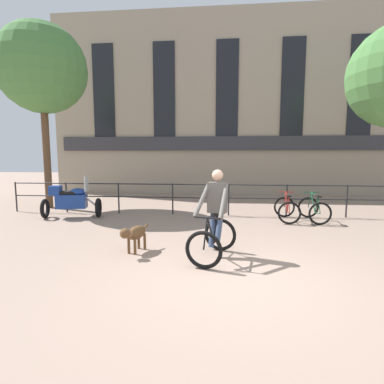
{
  "coord_description": "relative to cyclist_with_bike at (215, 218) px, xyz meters",
  "views": [
    {
      "loc": [
        -0.27,
        -4.68,
        1.96
      ],
      "look_at": [
        -1.0,
        2.86,
        1.05
      ],
      "focal_mm": 28.0,
      "sensor_mm": 36.0,
      "label": 1
    }
  ],
  "objects": [
    {
      "name": "tree_canalside_left",
      "position": [
        -6.42,
        5.06,
        4.34
      ],
      "size": [
        3.21,
        3.21,
        6.73
      ],
      "color": "brown",
      "rests_on": "ground_plane"
    },
    {
      "name": "cyclist_with_bike",
      "position": [
        0.0,
        0.0,
        0.0
      ],
      "size": [
        0.96,
        1.31,
        1.7
      ],
      "rotation": [
        0.0,
        0.0,
        -0.26
      ],
      "color": "black",
      "rests_on": "ground_plane"
    },
    {
      "name": "ground_plane",
      "position": [
        0.38,
        -1.02,
        -0.76
      ],
      "size": [
        60.0,
        60.0,
        0.0
      ],
      "primitive_type": "plane",
      "color": "gray"
    },
    {
      "name": "parked_bicycle_mid_left",
      "position": [
        2.93,
        3.53,
        -0.41
      ],
      "size": [
        0.7,
        1.13,
        0.86
      ],
      "rotation": [
        0.0,
        0.0,
        3.17
      ],
      "color": "black",
      "rests_on": "ground_plane"
    },
    {
      "name": "parked_bicycle_near_lamp",
      "position": [
        2.13,
        3.53,
        -0.41
      ],
      "size": [
        0.74,
        1.15,
        0.86
      ],
      "rotation": [
        0.0,
        0.0,
        3.07
      ],
      "color": "black",
      "rests_on": "ground_plane"
    },
    {
      "name": "dog",
      "position": [
        -1.63,
        0.09,
        -0.37
      ],
      "size": [
        0.42,
        0.94,
        0.58
      ],
      "rotation": [
        0.0,
        0.0,
        -0.32
      ],
      "color": "brown",
      "rests_on": "ground_plane"
    },
    {
      "name": "canal_railing",
      "position": [
        0.38,
        4.18,
        -0.05
      ],
      "size": [
        15.05,
        0.05,
        1.05
      ],
      "color": "#232326",
      "rests_on": "ground_plane"
    },
    {
      "name": "parked_motorcycle",
      "position": [
        -4.63,
        3.31,
        -0.2
      ],
      "size": [
        1.86,
        0.96,
        1.35
      ],
      "rotation": [
        0.0,
        0.0,
        1.77
      ],
      "color": "black",
      "rests_on": "ground_plane"
    },
    {
      "name": "building_facade",
      "position": [
        0.38,
        9.97,
        3.8
      ],
      "size": [
        18.0,
        0.72,
        9.16
      ],
      "color": "gray",
      "rests_on": "ground_plane"
    }
  ]
}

